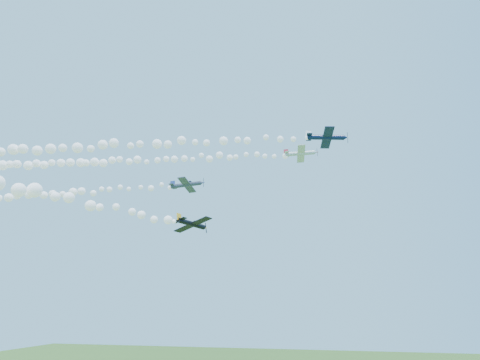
% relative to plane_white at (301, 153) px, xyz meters
% --- Properties ---
extents(plane_white, '(7.65, 7.98, 2.04)m').
position_rel_plane_white_xyz_m(plane_white, '(0.00, 0.00, 0.00)').
color(plane_white, silver).
extents(smoke_trail_white, '(75.19, 11.80, 3.16)m').
position_rel_plane_white_xyz_m(smoke_trail_white, '(-39.83, -4.97, -0.31)').
color(smoke_trail_white, white).
extents(plane_navy, '(8.15, 8.59, 2.85)m').
position_rel_plane_white_xyz_m(plane_navy, '(5.79, -11.86, -1.65)').
color(plane_navy, '#0C1739').
extents(smoke_trail_navy, '(79.98, 13.42, 3.15)m').
position_rel_plane_white_xyz_m(smoke_trail_navy, '(-36.60, -17.61, -1.85)').
color(smoke_trail_navy, white).
extents(plane_grey, '(7.70, 7.91, 2.06)m').
position_rel_plane_white_xyz_m(plane_grey, '(-23.51, -7.70, -7.90)').
color(plane_grey, '#383D51').
extents(smoke_trail_grey, '(64.69, 5.18, 3.36)m').
position_rel_plane_white_xyz_m(smoke_trail_grey, '(-58.12, -9.04, -8.32)').
color(smoke_trail_grey, white).
extents(plane_black, '(7.57, 7.19, 2.58)m').
position_rel_plane_white_xyz_m(plane_black, '(-18.00, -18.93, -18.62)').
color(plane_black, black).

